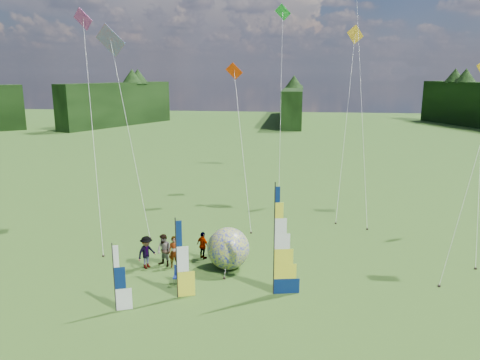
# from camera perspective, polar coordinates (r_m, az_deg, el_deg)

# --- Properties ---
(ground) EXTENTS (220.00, 220.00, 0.00)m
(ground) POSITION_cam_1_polar(r_m,az_deg,el_deg) (21.55, 1.30, -16.96)
(ground) COLOR #526F24
(ground) RESTS_ON ground
(treeline_ring) EXTENTS (210.00, 210.00, 8.00)m
(treeline_ring) POSITION_cam_1_polar(r_m,az_deg,el_deg) (19.85, 1.36, -6.92)
(treeline_ring) COLOR #1C3A13
(treeline_ring) RESTS_ON ground
(feather_banner_main) EXTENTS (1.47, 0.40, 5.51)m
(feather_banner_main) POSITION_cam_1_polar(r_m,az_deg,el_deg) (22.88, 4.19, -7.51)
(feather_banner_main) COLOR #091E51
(feather_banner_main) RESTS_ON ground
(side_banner_left) EXTENTS (1.05, 0.46, 3.93)m
(side_banner_left) POSITION_cam_1_polar(r_m,az_deg,el_deg) (22.99, -7.75, -9.61)
(side_banner_left) COLOR yellow
(side_banner_left) RESTS_ON ground
(side_banner_far) EXTENTS (0.93, 0.43, 3.21)m
(side_banner_far) POSITION_cam_1_polar(r_m,az_deg,el_deg) (22.46, -15.10, -11.54)
(side_banner_far) COLOR white
(side_banner_far) RESTS_ON ground
(bol_inflatable) EXTENTS (2.77, 2.77, 2.36)m
(bol_inflatable) POSITION_cam_1_polar(r_m,az_deg,el_deg) (26.31, -1.44, -8.34)
(bol_inflatable) COLOR #1013A6
(bol_inflatable) RESTS_ON ground
(spectator_a) EXTENTS (0.71, 0.50, 1.83)m
(spectator_a) POSITION_cam_1_polar(r_m,az_deg,el_deg) (26.78, -8.01, -8.69)
(spectator_a) COLOR #66594C
(spectator_a) RESTS_ON ground
(spectator_b) EXTENTS (1.01, 0.82, 1.87)m
(spectator_b) POSITION_cam_1_polar(r_m,az_deg,el_deg) (27.02, -9.24, -8.48)
(spectator_b) COLOR #66594C
(spectator_b) RESTS_ON ground
(spectator_c) EXTENTS (1.00, 1.26, 1.86)m
(spectator_c) POSITION_cam_1_polar(r_m,az_deg,el_deg) (26.97, -11.32, -8.62)
(spectator_c) COLOR #66594C
(spectator_c) RESTS_ON ground
(spectator_d) EXTENTS (1.01, 0.89, 1.65)m
(spectator_d) POSITION_cam_1_polar(r_m,az_deg,el_deg) (27.80, -4.54, -7.96)
(spectator_d) COLOR #66594C
(spectator_d) RESTS_ON ground
(camp_chair) EXTENTS (0.61, 0.61, 0.98)m
(camp_chair) POSITION_cam_1_polar(r_m,az_deg,el_deg) (24.88, -7.50, -11.48)
(camp_chair) COLOR #0C194A
(camp_chair) RESTS_ON ground
(kite_whale) EXTENTS (3.78, 15.62, 20.87)m
(kite_whale) POSITION_cam_1_polar(r_m,az_deg,el_deg) (38.55, 14.56, 12.17)
(kite_whale) COLOR black
(kite_whale) RESTS_ON ground
(kite_rainbow_delta) EXTENTS (9.36, 10.39, 14.92)m
(kite_rainbow_delta) POSITION_cam_1_polar(r_m,az_deg,el_deg) (33.20, -13.41, 6.99)
(kite_rainbow_delta) COLOR #C94229
(kite_rainbow_delta) RESTS_ON ground
(kite_parafoil) EXTENTS (8.71, 10.19, 14.55)m
(kite_parafoil) POSITION_cam_1_polar(r_m,az_deg,el_deg) (28.29, 27.19, 4.51)
(kite_parafoil) COLOR red
(kite_parafoil) RESTS_ON ground
(small_kite_red) EXTENTS (4.95, 11.67, 12.00)m
(small_kite_red) POSITION_cam_1_polar(r_m,az_deg,el_deg) (35.35, 0.22, 5.32)
(small_kite_red) COLOR #F13904
(small_kite_red) RESTS_ON ground
(small_kite_orange) EXTENTS (8.41, 11.83, 15.08)m
(small_kite_orange) POSITION_cam_1_polar(r_m,az_deg,el_deg) (37.51, 12.86, 7.81)
(small_kite_orange) COLOR gold
(small_kite_orange) RESTS_ON ground
(small_kite_pink) EXTENTS (7.87, 10.30, 15.50)m
(small_kite_pink) POSITION_cam_1_polar(r_m,az_deg,el_deg) (31.25, -17.61, 6.91)
(small_kite_pink) COLOR #CB40A0
(small_kite_pink) RESTS_ON ground
(small_kite_green) EXTENTS (4.72, 12.42, 17.46)m
(small_kite_green) POSITION_cam_1_polar(r_m,az_deg,el_deg) (41.64, 5.02, 10.22)
(small_kite_green) COLOR green
(small_kite_green) RESTS_ON ground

